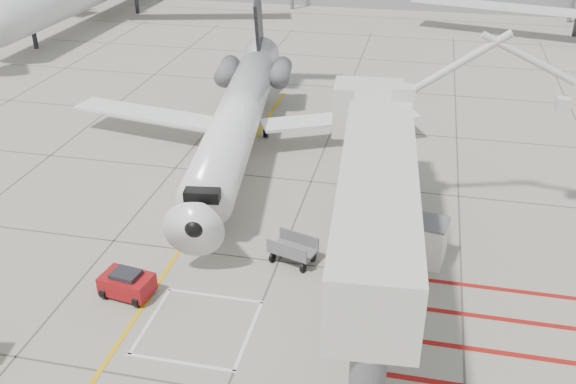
# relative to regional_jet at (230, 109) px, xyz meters

# --- Properties ---
(ground_plane) EXTENTS (260.00, 260.00, 0.00)m
(ground_plane) POSITION_rel_regional_jet_xyz_m (4.66, -12.47, -3.74)
(ground_plane) COLOR #9D9787
(ground_plane) RESTS_ON ground
(regional_jet) EXTENTS (26.37, 31.41, 7.49)m
(regional_jet) POSITION_rel_regional_jet_xyz_m (0.00, 0.00, 0.00)
(regional_jet) COLOR white
(regional_jet) RESTS_ON ground_plane
(jet_bridge) EXTENTS (10.77, 20.29, 7.85)m
(jet_bridge) POSITION_rel_regional_jet_xyz_m (8.91, -10.14, 0.18)
(jet_bridge) COLOR silver
(jet_bridge) RESTS_ON ground_plane
(pushback_tug) EXTENTS (2.24, 1.59, 1.21)m
(pushback_tug) POSITION_rel_regional_jet_xyz_m (-0.88, -12.15, -3.14)
(pushback_tug) COLOR maroon
(pushback_tug) RESTS_ON ground_plane
(baggage_cart) EXTENTS (2.27, 1.79, 1.25)m
(baggage_cart) POSITION_rel_regional_jet_xyz_m (5.28, -8.31, -3.12)
(baggage_cart) COLOR slate
(baggage_cart) RESTS_ON ground_plane
(ground_power_unit) EXTENTS (2.83, 1.96, 2.05)m
(ground_power_unit) POSITION_rel_regional_jet_xyz_m (10.58, -6.88, -2.72)
(ground_power_unit) COLOR white
(ground_power_unit) RESTS_ON ground_plane
(cone_nose) EXTENTS (0.41, 0.41, 0.57)m
(cone_nose) POSITION_rel_regional_jet_xyz_m (0.56, -7.45, -3.46)
(cone_nose) COLOR #F45E0C
(cone_nose) RESTS_ON ground_plane
(cone_side) EXTENTS (0.36, 0.36, 0.51)m
(cone_side) POSITION_rel_regional_jet_xyz_m (7.35, -7.69, -3.49)
(cone_side) COLOR #DB3F0B
(cone_side) RESTS_ON ground_plane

